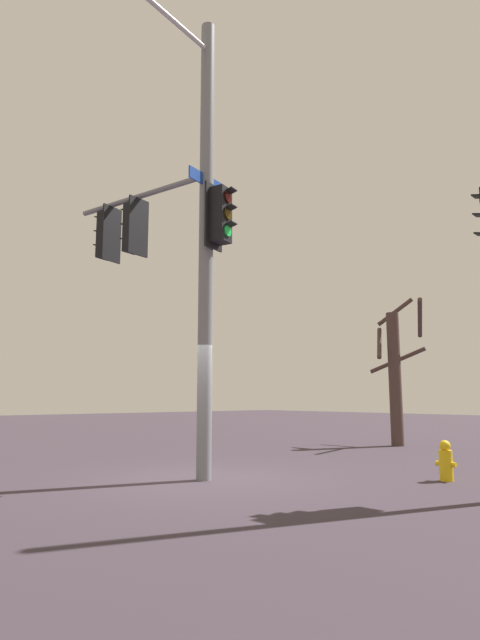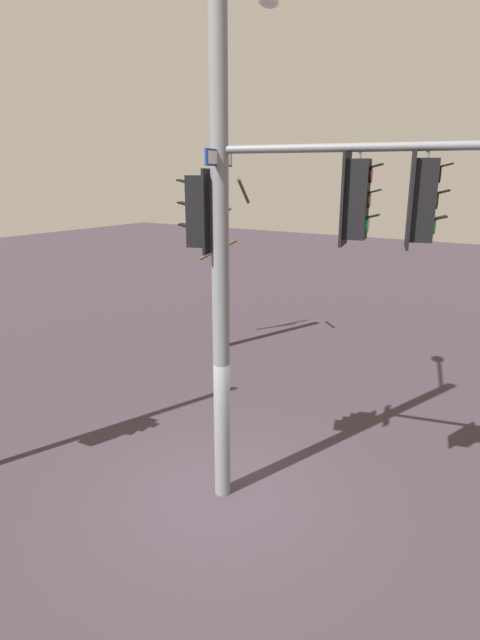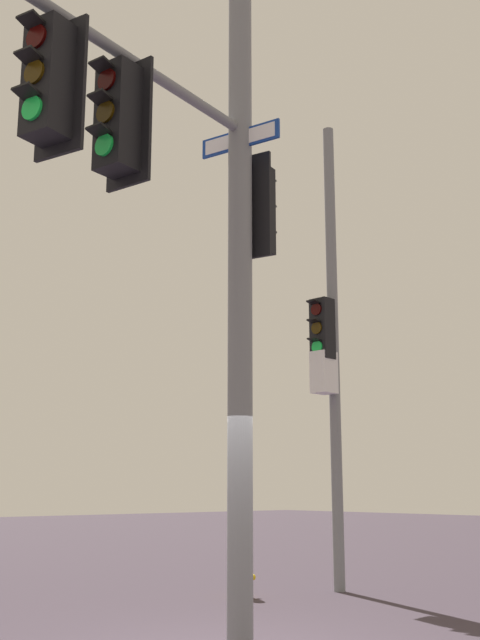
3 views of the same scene
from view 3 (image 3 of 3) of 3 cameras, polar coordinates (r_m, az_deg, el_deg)
name	(u,v)px [view 3 (image 3 of 3)]	position (r m, az deg, el deg)	size (l,w,h in m)	color
main_signal_pole_assembly	(216,179)	(8.85, -1.75, 10.24)	(4.56, 3.34, 9.26)	slate
secondary_pole_assembly	(329,347)	(14.17, 6.50, -1.96)	(0.74, 0.38, 8.47)	slate
fire_hydrant	(245,575)	(13.27, 0.37, -18.07)	(0.38, 0.24, 0.73)	yellow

